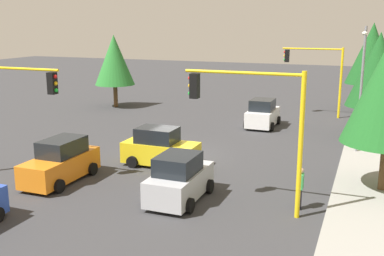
{
  "coord_description": "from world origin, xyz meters",
  "views": [
    {
      "loc": [
        22.51,
        9.75,
        7.16
      ],
      "look_at": [
        -1.72,
        0.21,
        1.2
      ],
      "focal_mm": 43.11,
      "sensor_mm": 36.0,
      "label": 1
    }
  ],
  "objects_px": {
    "car_white": "(263,114)",
    "traffic_signal_near_left": "(252,112)",
    "car_yellow": "(160,148)",
    "street_lamp_curbside": "(362,77)",
    "traffic_signal_near_right": "(13,98)",
    "car_orange": "(61,162)",
    "traffic_signal_far_left": "(316,67)",
    "tree_roadside_far": "(372,54)",
    "tree_opposite_side": "(114,60)",
    "tree_roadside_mid": "(378,70)",
    "car_silver": "(179,179)",
    "pedestrian_crossing": "(300,187)"
  },
  "relations": [
    {
      "from": "traffic_signal_far_left",
      "to": "car_yellow",
      "type": "distance_m",
      "value": 17.24
    },
    {
      "from": "traffic_signal_near_right",
      "to": "tree_roadside_mid",
      "type": "distance_m",
      "value": 21.0
    },
    {
      "from": "traffic_signal_far_left",
      "to": "tree_opposite_side",
      "type": "height_order",
      "value": "tree_opposite_side"
    },
    {
      "from": "tree_roadside_mid",
      "to": "pedestrian_crossing",
      "type": "bearing_deg",
      "value": -10.98
    },
    {
      "from": "tree_roadside_far",
      "to": "traffic_signal_near_right",
      "type": "bearing_deg",
      "value": -32.24
    },
    {
      "from": "tree_roadside_mid",
      "to": "car_white",
      "type": "distance_m",
      "value": 8.08
    },
    {
      "from": "tree_roadside_mid",
      "to": "tree_opposite_side",
      "type": "bearing_deg",
      "value": -100.78
    },
    {
      "from": "tree_opposite_side",
      "to": "car_orange",
      "type": "height_order",
      "value": "tree_opposite_side"
    },
    {
      "from": "tree_roadside_mid",
      "to": "tree_opposite_side",
      "type": "distance_m",
      "value": 21.38
    },
    {
      "from": "street_lamp_curbside",
      "to": "traffic_signal_near_right",
      "type": "bearing_deg",
      "value": -57.07
    },
    {
      "from": "traffic_signal_near_right",
      "to": "car_orange",
      "type": "bearing_deg",
      "value": 94.34
    },
    {
      "from": "traffic_signal_far_left",
      "to": "car_yellow",
      "type": "bearing_deg",
      "value": -19.71
    },
    {
      "from": "traffic_signal_near_right",
      "to": "tree_opposite_side",
      "type": "height_order",
      "value": "tree_opposite_side"
    },
    {
      "from": "car_orange",
      "to": "traffic_signal_near_right",
      "type": "bearing_deg",
      "value": -85.66
    },
    {
      "from": "traffic_signal_far_left",
      "to": "car_orange",
      "type": "distance_m",
      "value": 21.95
    },
    {
      "from": "traffic_signal_near_left",
      "to": "car_yellow",
      "type": "distance_m",
      "value": 7.63
    },
    {
      "from": "tree_opposite_side",
      "to": "car_yellow",
      "type": "distance_m",
      "value": 18.03
    },
    {
      "from": "traffic_signal_near_right",
      "to": "street_lamp_curbside",
      "type": "relative_size",
      "value": 0.76
    },
    {
      "from": "tree_roadside_mid",
      "to": "car_silver",
      "type": "distance_m",
      "value": 16.16
    },
    {
      "from": "traffic_signal_near_right",
      "to": "car_silver",
      "type": "relative_size",
      "value": 1.42
    },
    {
      "from": "tree_roadside_far",
      "to": "car_orange",
      "type": "distance_m",
      "value": 27.32
    },
    {
      "from": "street_lamp_curbside",
      "to": "tree_roadside_mid",
      "type": "xyz_separation_m",
      "value": [
        -4.39,
        0.8,
        0.0
      ]
    },
    {
      "from": "tree_roadside_mid",
      "to": "car_yellow",
      "type": "xyz_separation_m",
      "value": [
        10.0,
        -10.09,
        -3.45
      ]
    },
    {
      "from": "car_yellow",
      "to": "traffic_signal_near_right",
      "type": "bearing_deg",
      "value": -54.22
    },
    {
      "from": "car_yellow",
      "to": "car_silver",
      "type": "bearing_deg",
      "value": 34.78
    },
    {
      "from": "tree_roadside_far",
      "to": "tree_roadside_mid",
      "type": "bearing_deg",
      "value": 2.86
    },
    {
      "from": "tree_opposite_side",
      "to": "tree_roadside_mid",
      "type": "bearing_deg",
      "value": 79.22
    },
    {
      "from": "traffic_signal_far_left",
      "to": "car_orange",
      "type": "bearing_deg",
      "value": -24.31
    },
    {
      "from": "traffic_signal_far_left",
      "to": "car_yellow",
      "type": "relative_size",
      "value": 1.4
    },
    {
      "from": "traffic_signal_far_left",
      "to": "pedestrian_crossing",
      "type": "relative_size",
      "value": 3.15
    },
    {
      "from": "car_silver",
      "to": "car_orange",
      "type": "distance_m",
      "value": 6.0
    },
    {
      "from": "street_lamp_curbside",
      "to": "tree_roadside_far",
      "type": "xyz_separation_m",
      "value": [
        -14.39,
        0.3,
        0.36
      ]
    },
    {
      "from": "traffic_signal_far_left",
      "to": "traffic_signal_near_left",
      "type": "bearing_deg",
      "value": 0.07
    },
    {
      "from": "tree_roadside_mid",
      "to": "tree_opposite_side",
      "type": "height_order",
      "value": "tree_roadside_mid"
    },
    {
      "from": "tree_roadside_mid",
      "to": "pedestrian_crossing",
      "type": "distance_m",
      "value": 13.84
    },
    {
      "from": "car_silver",
      "to": "car_white",
      "type": "relative_size",
      "value": 1.03
    },
    {
      "from": "traffic_signal_near_right",
      "to": "traffic_signal_far_left",
      "type": "xyz_separation_m",
      "value": [
        -20.0,
        11.28,
        0.05
      ]
    },
    {
      "from": "traffic_signal_far_left",
      "to": "pedestrian_crossing",
      "type": "bearing_deg",
      "value": 5.36
    },
    {
      "from": "tree_opposite_side",
      "to": "car_white",
      "type": "relative_size",
      "value": 1.72
    },
    {
      "from": "car_yellow",
      "to": "pedestrian_crossing",
      "type": "xyz_separation_m",
      "value": [
        3.16,
        7.53,
        0.01
      ]
    },
    {
      "from": "pedestrian_crossing",
      "to": "street_lamp_curbside",
      "type": "bearing_deg",
      "value": 168.7
    },
    {
      "from": "traffic_signal_near_left",
      "to": "street_lamp_curbside",
      "type": "xyz_separation_m",
      "value": [
        -9.61,
        3.53,
        0.44
      ]
    },
    {
      "from": "street_lamp_curbside",
      "to": "tree_roadside_mid",
      "type": "relative_size",
      "value": 1.05
    },
    {
      "from": "pedestrian_crossing",
      "to": "car_yellow",
      "type": "bearing_deg",
      "value": -112.79
    },
    {
      "from": "tree_roadside_far",
      "to": "traffic_signal_near_left",
      "type": "bearing_deg",
      "value": -9.06
    },
    {
      "from": "street_lamp_curbside",
      "to": "car_silver",
      "type": "height_order",
      "value": "street_lamp_curbside"
    },
    {
      "from": "tree_roadside_far",
      "to": "car_orange",
      "type": "height_order",
      "value": "tree_roadside_far"
    },
    {
      "from": "traffic_signal_near_left",
      "to": "car_yellow",
      "type": "relative_size",
      "value": 1.44
    },
    {
      "from": "traffic_signal_near_left",
      "to": "pedestrian_crossing",
      "type": "bearing_deg",
      "value": 115.21
    },
    {
      "from": "car_white",
      "to": "traffic_signal_near_left",
      "type": "bearing_deg",
      "value": 11.18
    }
  ]
}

